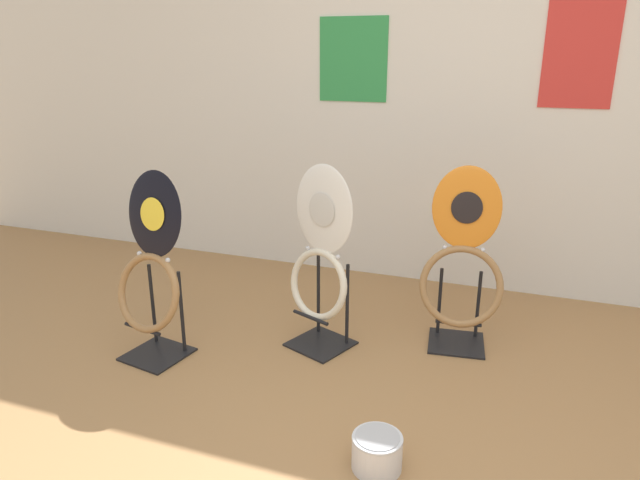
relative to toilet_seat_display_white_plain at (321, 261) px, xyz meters
name	(u,v)px	position (x,y,z in m)	size (l,w,h in m)	color
wall_back	(483,77)	(0.61, 1.09, 0.84)	(8.00, 0.07, 2.60)	silver
toilet_seat_display_white_plain	(321,261)	(0.00, 0.00, 0.00)	(0.38, 0.36, 0.94)	black
toilet_seat_display_jazz_black	(151,275)	(-0.73, -0.37, -0.03)	(0.41, 0.32, 0.92)	black
toilet_seat_display_orange_sun	(463,263)	(0.65, 0.26, -0.03)	(0.43, 0.31, 0.91)	black
paint_can	(377,451)	(0.50, -0.79, -0.39)	(0.19, 0.19, 0.14)	silver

